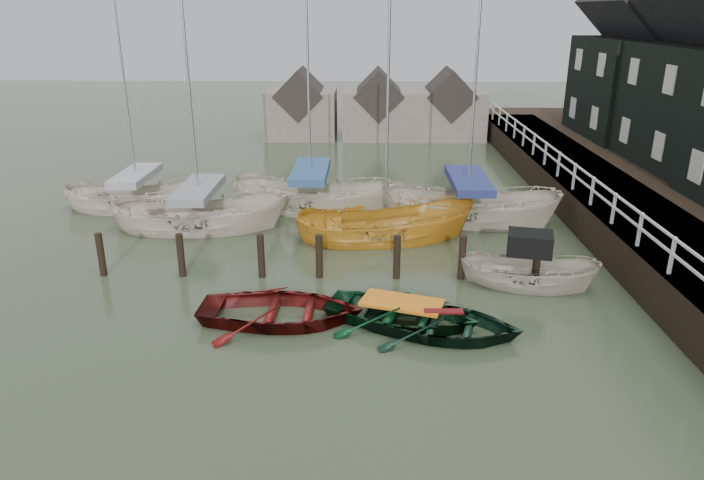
{
  "coord_description": "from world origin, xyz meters",
  "views": [
    {
      "loc": [
        0.21,
        -14.94,
        7.86
      ],
      "look_at": [
        -0.18,
        2.59,
        1.4
      ],
      "focal_mm": 32.0,
      "sensor_mm": 36.0,
      "label": 1
    }
  ],
  "objects_px": {
    "motorboat": "(527,283)",
    "sailboat_c": "(385,238)",
    "sailboat_d": "(466,219)",
    "rowboat_red": "(282,321)",
    "sailboat_b": "(311,208)",
    "rowboat_green": "(401,323)",
    "rowboat_dkgreen": "(442,333)",
    "sailboat_e": "(139,207)",
    "sailboat_a": "(201,227)"
  },
  "relations": [
    {
      "from": "sailboat_b",
      "to": "sailboat_e",
      "type": "relative_size",
      "value": 1.18
    },
    {
      "from": "sailboat_e",
      "to": "rowboat_dkgreen",
      "type": "bearing_deg",
      "value": -133.91
    },
    {
      "from": "rowboat_dkgreen",
      "to": "motorboat",
      "type": "distance_m",
      "value": 4.18
    },
    {
      "from": "motorboat",
      "to": "rowboat_red",
      "type": "bearing_deg",
      "value": 121.89
    },
    {
      "from": "rowboat_red",
      "to": "rowboat_dkgreen",
      "type": "distance_m",
      "value": 4.27
    },
    {
      "from": "rowboat_red",
      "to": "rowboat_green",
      "type": "xyz_separation_m",
      "value": [
        3.2,
        -0.04,
        0.0
      ]
    },
    {
      "from": "rowboat_green",
      "to": "rowboat_dkgreen",
      "type": "bearing_deg",
      "value": -100.27
    },
    {
      "from": "motorboat",
      "to": "sailboat_e",
      "type": "bearing_deg",
      "value": 75.61
    },
    {
      "from": "motorboat",
      "to": "sailboat_c",
      "type": "bearing_deg",
      "value": 58.39
    },
    {
      "from": "rowboat_green",
      "to": "sailboat_d",
      "type": "height_order",
      "value": "sailboat_d"
    },
    {
      "from": "sailboat_e",
      "to": "sailboat_b",
      "type": "bearing_deg",
      "value": -91.11
    },
    {
      "from": "sailboat_a",
      "to": "sailboat_e",
      "type": "xyz_separation_m",
      "value": [
        -3.22,
        2.43,
        -0.0
      ]
    },
    {
      "from": "sailboat_b",
      "to": "sailboat_c",
      "type": "distance_m",
      "value": 4.55
    },
    {
      "from": "rowboat_green",
      "to": "sailboat_e",
      "type": "bearing_deg",
      "value": 64.9
    },
    {
      "from": "motorboat",
      "to": "rowboat_green",
      "type": "bearing_deg",
      "value": 135.18
    },
    {
      "from": "motorboat",
      "to": "sailboat_a",
      "type": "xyz_separation_m",
      "value": [
        -11.18,
        5.11,
        -0.04
      ]
    },
    {
      "from": "sailboat_d",
      "to": "sailboat_e",
      "type": "distance_m",
      "value": 13.55
    },
    {
      "from": "motorboat",
      "to": "sailboat_d",
      "type": "distance_m",
      "value": 6.33
    },
    {
      "from": "sailboat_a",
      "to": "sailboat_d",
      "type": "xyz_separation_m",
      "value": [
        10.27,
        1.16,
        -0.0
      ]
    },
    {
      "from": "rowboat_green",
      "to": "sailboat_b",
      "type": "distance_m",
      "value": 10.53
    },
    {
      "from": "rowboat_dkgreen",
      "to": "sailboat_b",
      "type": "bearing_deg",
      "value": 37.12
    },
    {
      "from": "rowboat_green",
      "to": "rowboat_dkgreen",
      "type": "distance_m",
      "value": 1.17
    },
    {
      "from": "rowboat_red",
      "to": "sailboat_d",
      "type": "bearing_deg",
      "value": -33.67
    },
    {
      "from": "sailboat_c",
      "to": "rowboat_dkgreen",
      "type": "bearing_deg",
      "value": -178.54
    },
    {
      "from": "sailboat_a",
      "to": "sailboat_b",
      "type": "bearing_deg",
      "value": -61.97
    },
    {
      "from": "sailboat_b",
      "to": "sailboat_d",
      "type": "bearing_deg",
      "value": -84.75
    },
    {
      "from": "sailboat_c",
      "to": "sailboat_d",
      "type": "xyz_separation_m",
      "value": [
        3.27,
        2.12,
        0.05
      ]
    },
    {
      "from": "sailboat_c",
      "to": "sailboat_d",
      "type": "height_order",
      "value": "sailboat_d"
    },
    {
      "from": "rowboat_green",
      "to": "motorboat",
      "type": "bearing_deg",
      "value": -39.54
    },
    {
      "from": "rowboat_dkgreen",
      "to": "sailboat_c",
      "type": "distance_m",
      "value": 7.27
    },
    {
      "from": "rowboat_red",
      "to": "sailboat_e",
      "type": "bearing_deg",
      "value": 38.17
    },
    {
      "from": "sailboat_c",
      "to": "sailboat_d",
      "type": "bearing_deg",
      "value": -65.7
    },
    {
      "from": "sailboat_c",
      "to": "sailboat_e",
      "type": "relative_size",
      "value": 1.17
    },
    {
      "from": "sailboat_b",
      "to": "sailboat_e",
      "type": "xyz_separation_m",
      "value": [
        -7.23,
        -0.04,
        0.0
      ]
    },
    {
      "from": "rowboat_dkgreen",
      "to": "sailboat_e",
      "type": "xyz_separation_m",
      "value": [
        -11.5,
        10.55,
        0.06
      ]
    },
    {
      "from": "sailboat_a",
      "to": "sailboat_c",
      "type": "distance_m",
      "value": 7.07
    },
    {
      "from": "sailboat_a",
      "to": "sailboat_e",
      "type": "relative_size",
      "value": 1.22
    },
    {
      "from": "sailboat_c",
      "to": "rowboat_red",
      "type": "bearing_deg",
      "value": 147.11
    },
    {
      "from": "rowboat_dkgreen",
      "to": "sailboat_a",
      "type": "xyz_separation_m",
      "value": [
        -8.28,
        8.12,
        0.06
      ]
    },
    {
      "from": "rowboat_dkgreen",
      "to": "rowboat_green",
      "type": "bearing_deg",
      "value": 76.35
    },
    {
      "from": "rowboat_red",
      "to": "sailboat_b",
      "type": "distance_m",
      "value": 9.98
    },
    {
      "from": "sailboat_b",
      "to": "rowboat_green",
      "type": "bearing_deg",
      "value": -145.05
    },
    {
      "from": "rowboat_red",
      "to": "sailboat_c",
      "type": "distance_m",
      "value": 7.19
    },
    {
      "from": "sailboat_c",
      "to": "sailboat_e",
      "type": "bearing_deg",
      "value": 63.02
    },
    {
      "from": "sailboat_c",
      "to": "sailboat_d",
      "type": "distance_m",
      "value": 3.9
    },
    {
      "from": "sailboat_b",
      "to": "motorboat",
      "type": "bearing_deg",
      "value": -119.58
    },
    {
      "from": "sailboat_b",
      "to": "sailboat_d",
      "type": "relative_size",
      "value": 0.93
    },
    {
      "from": "sailboat_c",
      "to": "sailboat_a",
      "type": "bearing_deg",
      "value": 73.55
    },
    {
      "from": "rowboat_green",
      "to": "sailboat_a",
      "type": "relative_size",
      "value": 0.35
    },
    {
      "from": "rowboat_red",
      "to": "sailboat_b",
      "type": "height_order",
      "value": "sailboat_b"
    }
  ]
}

